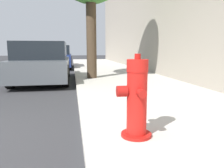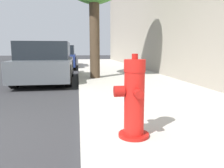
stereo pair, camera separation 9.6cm
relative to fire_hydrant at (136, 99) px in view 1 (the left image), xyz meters
The scene contains 4 objects.
sidewalk_slab 1.19m from the fire_hydrant, 12.00° to the left, with size 3.33×40.00×0.13m.
fire_hydrant is the anchor object (origin of this frame).
parked_car_near 5.86m from the fire_hydrant, 107.13° to the left, with size 1.79×3.93×1.39m.
parked_car_mid 11.37m from the fire_hydrant, 98.52° to the left, with size 1.87×4.03×1.37m.
Camera 1 is at (1.52, -2.57, 1.14)m, focal length 35.00 mm.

